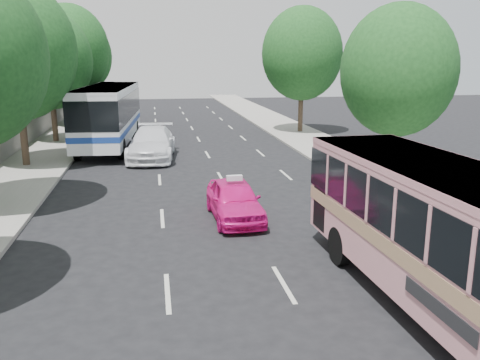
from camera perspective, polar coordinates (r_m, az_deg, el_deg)
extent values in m
plane|color=black|center=(14.69, -0.88, -8.63)|extent=(120.00, 120.00, 0.00)
cube|color=#9E998E|center=(34.50, -20.33, 3.52)|extent=(4.00, 90.00, 0.15)
cube|color=#9E998E|center=(35.51, 7.78, 4.48)|extent=(4.00, 90.00, 0.12)
cube|color=#9E998E|center=(34.76, -23.36, 4.71)|extent=(0.30, 90.00, 1.50)
cylinder|color=#38281E|center=(28.48, -23.15, 5.06)|extent=(0.36, 0.36, 3.80)
ellipsoid|color=#19461B|center=(28.25, -23.91, 13.10)|extent=(6.00, 6.00, 6.90)
sphere|color=#19461B|center=(27.91, -23.48, 15.62)|extent=(3.90, 3.90, 3.90)
cylinder|color=#38281E|center=(36.25, -20.14, 6.66)|extent=(0.36, 0.36, 3.50)
ellipsoid|color=#19461B|center=(36.05, -20.62, 12.46)|extent=(5.52, 5.52, 6.35)
sphere|color=#19461B|center=(35.70, -20.21, 14.27)|extent=(3.59, 3.59, 3.59)
cylinder|color=#38281E|center=(44.07, -18.23, 8.19)|extent=(0.36, 0.36, 3.99)
ellipsoid|color=#19461B|center=(43.94, -18.64, 13.65)|extent=(6.30, 6.30, 7.24)
sphere|color=#19461B|center=(43.62, -18.29, 15.34)|extent=(4.09, 4.09, 4.09)
cylinder|color=#38281E|center=(52.01, -17.19, 8.82)|extent=(0.36, 0.36, 3.72)
ellipsoid|color=#19461B|center=(51.88, -17.49, 13.14)|extent=(5.88, 5.88, 6.76)
sphere|color=#19461B|center=(51.56, -17.18, 14.47)|extent=(3.82, 3.82, 3.82)
cylinder|color=#38281E|center=(24.32, 16.78, 3.63)|extent=(0.36, 0.36, 3.23)
ellipsoid|color=#19461B|center=(24.01, 17.33, 11.64)|extent=(5.10, 5.10, 5.87)
sphere|color=#19461B|center=(23.93, 18.72, 13.99)|extent=(3.32, 3.31, 3.31)
cylinder|color=#38281E|center=(39.23, 6.82, 8.06)|extent=(0.36, 0.36, 3.80)
ellipsoid|color=#19461B|center=(39.06, 6.99, 13.91)|extent=(6.00, 6.00, 6.90)
sphere|color=#19461B|center=(38.92, 7.76, 15.65)|extent=(3.90, 3.90, 3.90)
cube|color=#D38892|center=(11.84, 22.21, -5.46)|extent=(2.87, 10.23, 2.72)
cube|color=#9E7A59|center=(11.95, 22.08, -6.89)|extent=(2.91, 10.25, 0.36)
cube|color=black|center=(11.70, 22.43, -3.15)|extent=(2.92, 10.26, 1.12)
cube|color=#D38892|center=(11.52, 22.77, 0.58)|extent=(2.89, 10.25, 0.16)
cylinder|color=black|center=(14.30, 11.18, -7.27)|extent=(0.34, 1.07, 1.06)
cylinder|color=black|center=(15.28, 19.00, -6.41)|extent=(0.34, 1.07, 1.06)
imported|color=#EA1486|center=(17.85, -0.63, -2.23)|extent=(1.78, 4.16, 1.40)
imported|color=white|center=(29.14, -9.88, 4.07)|extent=(3.01, 6.25, 1.75)
cube|color=white|center=(33.68, -14.47, 7.39)|extent=(3.47, 12.94, 3.25)
cube|color=black|center=(33.64, -14.51, 8.06)|extent=(3.53, 12.97, 1.60)
cube|color=navy|center=(33.77, -14.39, 5.99)|extent=(3.52, 12.96, 0.32)
cube|color=white|center=(33.56, -14.63, 10.02)|extent=(3.50, 12.96, 0.15)
cylinder|color=black|center=(38.03, -15.31, 5.52)|extent=(0.41, 1.19, 1.17)
cylinder|color=black|center=(37.72, -11.66, 5.65)|extent=(0.41, 1.19, 1.17)
cylinder|color=black|center=(29.72, -17.78, 3.24)|extent=(0.41, 1.19, 1.17)
cylinder|color=black|center=(29.34, -13.14, 3.41)|extent=(0.41, 1.19, 1.17)
cube|color=silver|center=(44.48, -15.27, 8.42)|extent=(3.53, 11.66, 2.92)
cube|color=black|center=(44.46, -15.30, 8.88)|extent=(3.58, 11.69, 1.43)
cube|color=navy|center=(44.55, -15.21, 7.47)|extent=(3.57, 11.68, 0.29)
cube|color=silver|center=(44.40, -15.39, 10.21)|extent=(3.55, 11.68, 0.13)
cylinder|color=black|center=(48.25, -16.47, 6.96)|extent=(0.41, 1.08, 1.05)
cylinder|color=black|center=(48.25, -13.91, 7.11)|extent=(0.41, 1.08, 1.05)
cylinder|color=black|center=(40.65, -16.63, 5.83)|extent=(0.41, 1.08, 1.05)
cylinder|color=black|center=(40.65, -13.60, 6.01)|extent=(0.41, 1.08, 1.05)
cube|color=silver|center=(17.65, -0.64, 0.24)|extent=(0.56, 0.20, 0.18)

